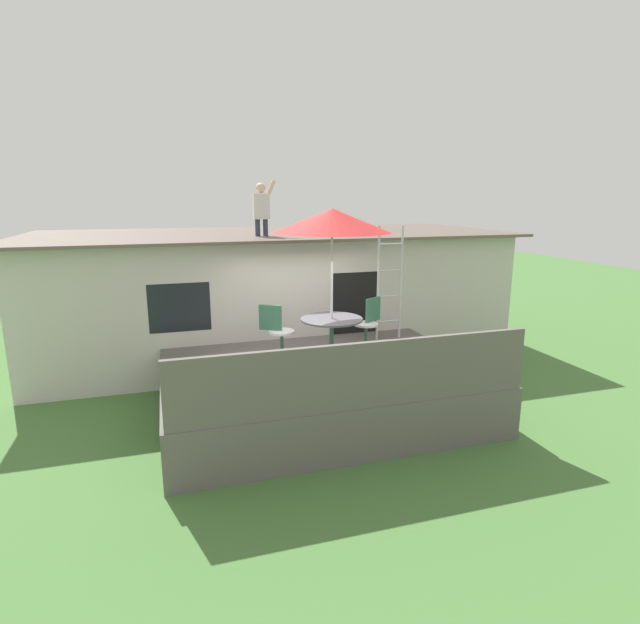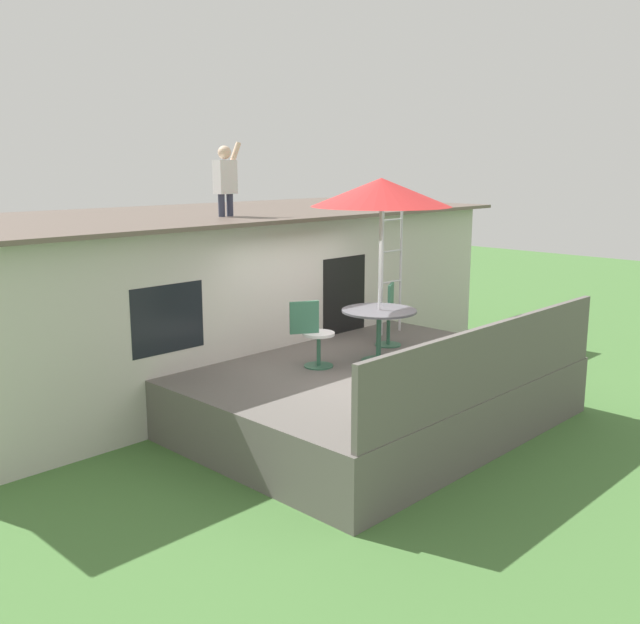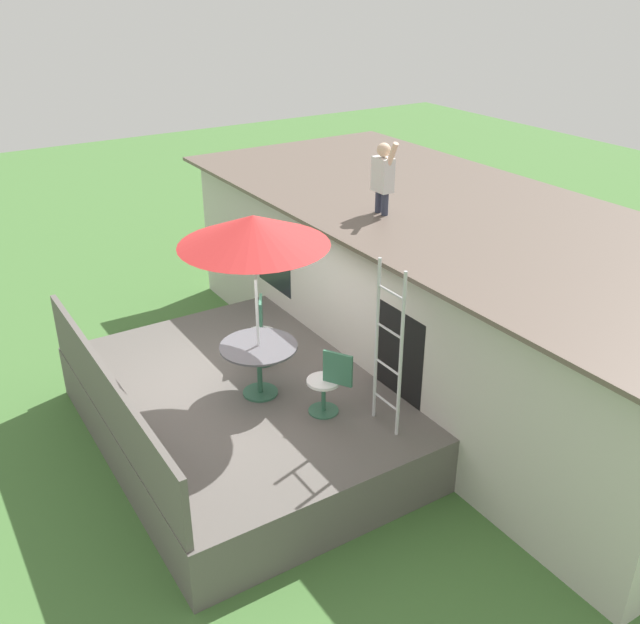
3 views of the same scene
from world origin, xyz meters
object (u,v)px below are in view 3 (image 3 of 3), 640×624
object	(u,v)px
step_ladder	(388,349)
patio_chair_right	(329,383)
person_figure	(383,173)
patio_umbrella	(253,230)
patio_chair_left	(261,332)
patio_table	(259,356)

from	to	relation	value
step_ladder	patio_chair_right	size ratio (longest dim) A/B	2.39
person_figure	patio_chair_right	size ratio (longest dim) A/B	1.21
person_figure	patio_chair_right	distance (m)	3.25
step_ladder	patio_umbrella	bearing A→B (deg)	-146.62
person_figure	patio_chair_left	world-z (taller)	person_figure
patio_umbrella	patio_chair_right	bearing A→B (deg)	30.79
patio_table	patio_chair_left	world-z (taller)	patio_chair_left
step_ladder	person_figure	world-z (taller)	person_figure
step_ladder	person_figure	distance (m)	3.00
person_figure	patio_chair_right	world-z (taller)	person_figure
step_ladder	patio_chair_right	distance (m)	1.00
step_ladder	patio_chair_left	bearing A→B (deg)	-167.34
patio_umbrella	step_ladder	size ratio (longest dim) A/B	1.15
step_ladder	patio_chair_right	bearing A→B (deg)	-143.12
person_figure	patio_chair_right	xyz separation A→B (m)	(1.56, -1.94, -2.09)
person_figure	patio_table	bearing A→B (deg)	-74.85
patio_umbrella	patio_chair_left	xyz separation A→B (m)	(-0.82, 0.47, -1.89)
patio_table	person_figure	world-z (taller)	person_figure
step_ladder	patio_chair_right	world-z (taller)	step_ladder
person_figure	step_ladder	bearing A→B (deg)	-34.34
patio_table	step_ladder	xyz separation A→B (m)	(1.50, 0.99, 0.51)
patio_umbrella	step_ladder	distance (m)	2.19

